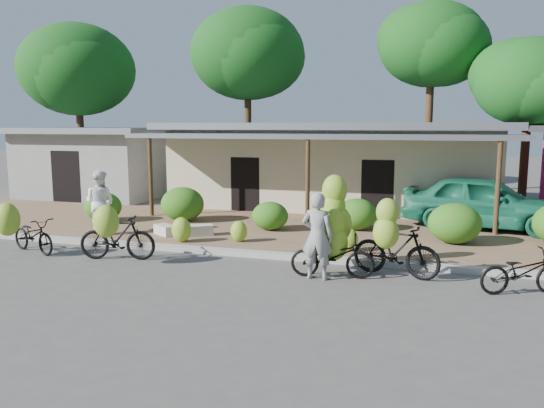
# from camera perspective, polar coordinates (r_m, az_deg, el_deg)

# --- Properties ---
(ground) EXTENTS (100.00, 100.00, 0.00)m
(ground) POSITION_cam_1_polar(r_m,az_deg,el_deg) (11.39, -3.26, -8.21)
(ground) COLOR #4D4B48
(ground) RESTS_ON ground
(sidewalk) EXTENTS (60.00, 6.00, 0.12)m
(sidewalk) POSITION_cam_1_polar(r_m,az_deg,el_deg) (16.02, 2.91, -3.07)
(sidewalk) COLOR #8E6C4C
(sidewalk) RESTS_ON ground
(curb) EXTENTS (60.00, 0.25, 0.15)m
(curb) POSITION_cam_1_polar(r_m,az_deg,el_deg) (13.20, -0.26, -5.52)
(curb) COLOR #A8A399
(curb) RESTS_ON ground
(shop_main) EXTENTS (13.00, 8.50, 3.35)m
(shop_main) POSITION_cam_1_polar(r_m,az_deg,el_deg) (21.55, 6.78, 4.32)
(shop_main) COLOR beige
(shop_main) RESTS_ON ground
(shop_grey) EXTENTS (7.00, 6.00, 3.15)m
(shop_grey) POSITION_cam_1_polar(r_m,az_deg,el_deg) (25.92, -17.96, 4.43)
(shop_grey) COLOR gray
(shop_grey) RESTS_ON ground
(tree_back_left) EXTENTS (5.78, 5.71, 8.30)m
(tree_back_left) POSITION_cam_1_polar(r_m,az_deg,el_deg) (29.30, -20.39, 13.56)
(tree_back_left) COLOR #4F3B1F
(tree_back_left) RESTS_ON ground
(tree_far_center) EXTENTS (5.88, 5.82, 9.18)m
(tree_far_center) POSITION_cam_1_polar(r_m,az_deg,el_deg) (28.24, -2.95, 15.99)
(tree_far_center) COLOR #4F3B1F
(tree_far_center) RESTS_ON ground
(tree_center_right) EXTENTS (5.06, 4.93, 8.98)m
(tree_center_right) POSITION_cam_1_polar(r_m,az_deg,el_deg) (27.12, 16.42, 16.28)
(tree_center_right) COLOR #4F3B1F
(tree_center_right) RESTS_ON ground
(tree_near_right) EXTENTS (4.70, 4.54, 6.89)m
(tree_near_right) POSITION_cam_1_polar(r_m,az_deg,el_deg) (25.17, 25.52, 11.97)
(tree_near_right) COLOR #4F3B1F
(tree_near_right) RESTS_ON ground
(hedge_0) EXTENTS (1.24, 1.11, 0.96)m
(hedge_0) POSITION_cam_1_polar(r_m,az_deg,el_deg) (18.37, -17.71, -0.26)
(hedge_0) COLOR #1D5914
(hedge_0) RESTS_ON sidewalk
(hedge_1) EXTENTS (1.45, 1.30, 1.13)m
(hedge_1) POSITION_cam_1_polar(r_m,az_deg,el_deg) (17.75, -9.61, 0.00)
(hedge_1) COLOR #1D5914
(hedge_1) RESTS_ON sidewalk
(hedge_2) EXTENTS (1.11, 0.99, 0.86)m
(hedge_2) POSITION_cam_1_polar(r_m,az_deg,el_deg) (16.01, -0.20, -1.28)
(hedge_2) COLOR #1D5914
(hedge_2) RESTS_ON sidewalk
(hedge_3) EXTENTS (1.22, 1.10, 0.95)m
(hedge_3) POSITION_cam_1_polar(r_m,az_deg,el_deg) (16.24, 9.12, -1.09)
(hedge_3) COLOR #1D5914
(hedge_3) RESTS_ON sidewalk
(hedge_4) EXTENTS (1.40, 1.26, 1.09)m
(hedge_4) POSITION_cam_1_polar(r_m,az_deg,el_deg) (15.00, 19.05, -1.98)
(hedge_4) COLOR #1D5914
(hedge_4) RESTS_ON sidewalk
(bike_far_left) EXTENTS (1.84, 1.47, 1.38)m
(bike_far_left) POSITION_cam_1_polar(r_m,az_deg,el_deg) (14.91, -24.84, -2.69)
(bike_far_left) COLOR black
(bike_far_left) RESTS_ON ground
(bike_left) EXTENTS (1.95, 1.36, 1.46)m
(bike_left) POSITION_cam_1_polar(r_m,az_deg,el_deg) (13.35, -16.50, -3.15)
(bike_left) COLOR black
(bike_left) RESTS_ON ground
(bike_center) EXTENTS (1.87, 1.28, 2.19)m
(bike_center) POSITION_cam_1_polar(r_m,az_deg,el_deg) (11.70, 6.58, -3.54)
(bike_center) COLOR black
(bike_center) RESTS_ON ground
(bike_right) EXTENTS (2.03, 1.38, 1.79)m
(bike_right) POSITION_cam_1_polar(r_m,az_deg,el_deg) (11.71, 13.02, -4.40)
(bike_right) COLOR black
(bike_right) RESTS_ON ground
(bike_far_right) EXTENTS (1.80, 1.16, 0.89)m
(bike_far_right) POSITION_cam_1_polar(r_m,az_deg,el_deg) (11.46, 25.36, -6.61)
(bike_far_right) COLOR black
(bike_far_right) RESTS_ON ground
(loose_banana_a) EXTENTS (0.54, 0.46, 0.68)m
(loose_banana_a) POSITION_cam_1_polar(r_m,az_deg,el_deg) (14.59, -9.72, -2.73)
(loose_banana_a) COLOR #B5CC33
(loose_banana_a) RESTS_ON sidewalk
(loose_banana_b) EXTENTS (0.46, 0.39, 0.58)m
(loose_banana_b) POSITION_cam_1_polar(r_m,az_deg,el_deg) (14.46, -3.59, -2.94)
(loose_banana_b) COLOR #B5CC33
(loose_banana_b) RESTS_ON sidewalk
(loose_banana_c) EXTENTS (0.47, 0.40, 0.59)m
(loose_banana_c) POSITION_cam_1_polar(r_m,az_deg,el_deg) (13.52, 8.27, -3.79)
(loose_banana_c) COLOR #B5CC33
(loose_banana_c) RESTS_ON sidewalk
(sack_near) EXTENTS (0.93, 0.81, 0.30)m
(sack_near) POSITION_cam_1_polar(r_m,az_deg,el_deg) (15.40, -7.99, -2.82)
(sack_near) COLOR silver
(sack_near) RESTS_ON sidewalk
(sack_far) EXTENTS (0.83, 0.73, 0.28)m
(sack_far) POSITION_cam_1_polar(r_m,az_deg,el_deg) (15.68, -11.39, -2.74)
(sack_far) COLOR silver
(sack_far) RESTS_ON sidewalk
(vendor) EXTENTS (0.70, 0.48, 1.87)m
(vendor) POSITION_cam_1_polar(r_m,az_deg,el_deg) (11.30, 4.90, -3.46)
(vendor) COLOR gray
(vendor) RESTS_ON ground
(bystander) EXTENTS (0.91, 0.71, 1.86)m
(bystander) POSITION_cam_1_polar(r_m,az_deg,el_deg) (16.18, -18.04, 0.18)
(bystander) COLOR white
(bystander) RESTS_ON sidewalk
(teal_van) EXTENTS (5.07, 2.81, 1.63)m
(teal_van) POSITION_cam_1_polar(r_m,az_deg,el_deg) (17.46, 21.85, 0.20)
(teal_van) COLOR #186D4E
(teal_van) RESTS_ON sidewalk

